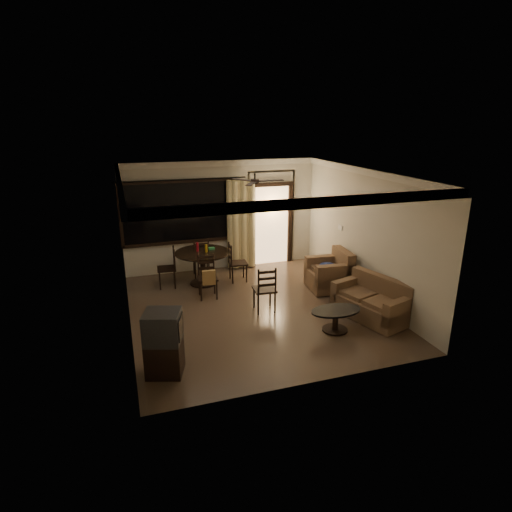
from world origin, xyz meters
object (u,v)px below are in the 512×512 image
object	(u,v)px
dining_chair_west	(168,275)
sofa	(373,302)
dining_chair_north	(201,265)
armchair	(331,274)
dining_table	(203,259)
coffee_table	(336,317)
dining_chair_east	(238,270)
side_chair	(265,297)
tv_cabinet	(164,343)
dining_chair_south	(208,285)

from	to	relation	value
dining_chair_west	sofa	size ratio (longest dim) A/B	0.58
dining_chair_north	armchair	world-z (taller)	dining_chair_north
dining_chair_north	dining_table	bearing A→B (deg)	88.08
coffee_table	dining_chair_west	bearing A→B (deg)	130.21
dining_chair_east	dining_chair_west	bearing A→B (deg)	90.00
dining_table	sofa	size ratio (longest dim) A/B	0.78
sofa	dining_chair_north	bearing A→B (deg)	112.71
dining_chair_east	armchair	world-z (taller)	dining_chair_east
dining_chair_west	side_chair	size ratio (longest dim) A/B	0.97
armchair	side_chair	distance (m)	1.97
tv_cabinet	coffee_table	bearing A→B (deg)	25.33
sofa	armchair	bearing A→B (deg)	76.56
sofa	side_chair	world-z (taller)	side_chair
dining_chair_south	tv_cabinet	bearing A→B (deg)	-110.35
dining_chair_north	sofa	world-z (taller)	dining_chair_north
dining_table	dining_chair_west	world-z (taller)	dining_table
tv_cabinet	armchair	xyz separation A→B (m)	(4.06, 2.31, -0.15)
dining_chair_west	dining_chair_east	world-z (taller)	same
dining_chair_north	coffee_table	distance (m)	4.07
dining_chair_east	armchair	xyz separation A→B (m)	(1.91, -1.17, 0.09)
dining_chair_east	dining_chair_south	distance (m)	1.20
dining_chair_west	dining_chair_south	xyz separation A→B (m)	(0.77, -0.92, 0.02)
dining_chair_north	tv_cabinet	bearing A→B (deg)	75.88
dining_chair_north	side_chair	distance (m)	2.56
armchair	dining_table	bearing A→B (deg)	160.55
sofa	side_chair	xyz separation A→B (m)	(-1.94, 0.95, -0.03)
dining_chair_south	sofa	distance (m)	3.52
dining_chair_west	tv_cabinet	world-z (taller)	tv_cabinet
dining_table	side_chair	distance (m)	2.11
dining_table	dining_chair_west	distance (m)	0.91
armchair	dining_chair_east	bearing A→B (deg)	153.35
dining_chair_south	side_chair	world-z (taller)	side_chair
dining_chair_north	armchair	distance (m)	3.22
dining_chair_north	side_chair	xyz separation A→B (m)	(0.83, -2.42, 0.01)
dining_chair_south	side_chair	xyz separation A→B (m)	(0.96, -1.03, -0.01)
sofa	dining_chair_west	bearing A→B (deg)	124.95
dining_table	tv_cabinet	distance (m)	3.79
dining_chair_north	coffee_table	size ratio (longest dim) A/B	0.98
dining_chair_north	tv_cabinet	distance (m)	4.32
dining_chair_north	coffee_table	bearing A→B (deg)	120.69
tv_cabinet	armchair	distance (m)	4.68
dining_table	dining_chair_west	bearing A→B (deg)	175.54
dining_chair_north	sofa	size ratio (longest dim) A/B	0.58
dining_chair_west	tv_cabinet	bearing A→B (deg)	-3.08
dining_chair_west	coffee_table	bearing A→B (deg)	44.74
dining_chair_east	armchair	size ratio (longest dim) A/B	0.99
dining_chair_east	dining_chair_south	bearing A→B (deg)	135.70
dining_table	dining_chair_north	world-z (taller)	dining_table
dining_table	tv_cabinet	world-z (taller)	tv_cabinet
dining_chair_north	sofa	distance (m)	4.37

